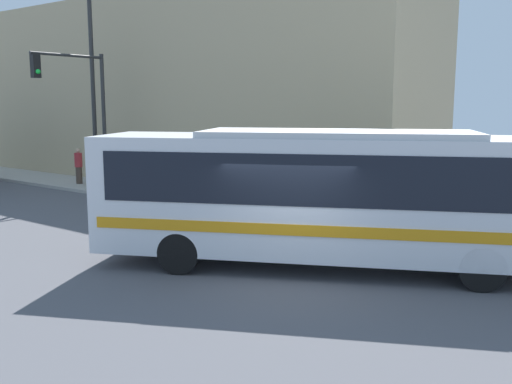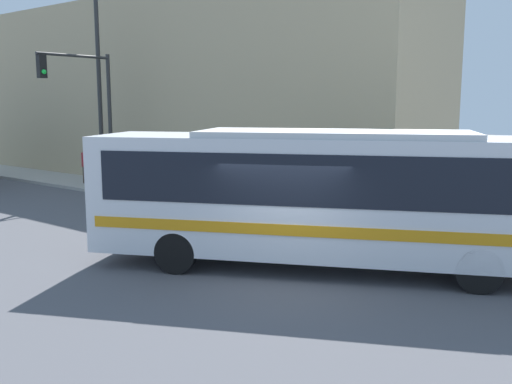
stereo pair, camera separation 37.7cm
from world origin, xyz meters
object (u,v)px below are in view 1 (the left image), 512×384
at_px(fire_hydrant, 248,199).
at_px(pedestrian_near_corner, 180,174).
at_px(pedestrian_mid_block, 79,166).
at_px(city_bus, 336,190).
at_px(street_lamp, 84,73).
at_px(traffic_light_pole, 81,98).
at_px(parking_meter, 201,181).

distance_m(fire_hydrant, pedestrian_near_corner, 3.70).
relative_size(fire_hydrant, pedestrian_near_corner, 0.42).
distance_m(pedestrian_near_corner, pedestrian_mid_block, 6.37).
xyz_separation_m(city_bus, fire_hydrant, (3.86, 5.47, -1.30)).
distance_m(city_bus, street_lamp, 14.68).
distance_m(fire_hydrant, traffic_light_pole, 8.41).
height_order(traffic_light_pole, street_lamp, street_lamp).
bearing_deg(street_lamp, fire_hydrant, -89.01).
height_order(city_bus, pedestrian_near_corner, city_bus).
relative_size(fire_hydrant, pedestrian_mid_block, 0.48).
relative_size(parking_meter, pedestrian_mid_block, 0.75).
xyz_separation_m(street_lamp, pedestrian_near_corner, (0.58, -4.76, -3.88)).
bearing_deg(traffic_light_pole, city_bus, -102.56).
relative_size(traffic_light_pole, street_lamp, 0.69).
relative_size(city_bus, pedestrian_mid_block, 6.83).
height_order(fire_hydrant, parking_meter, parking_meter).
height_order(street_lamp, pedestrian_near_corner, street_lamp).
bearing_deg(street_lamp, traffic_light_pole, -136.27).
bearing_deg(street_lamp, parking_meter, -88.67).
bearing_deg(city_bus, fire_hydrant, 28.75).
bearing_deg(pedestrian_mid_block, pedestrian_near_corner, -90.69).
relative_size(city_bus, pedestrian_near_corner, 5.97).
relative_size(fire_hydrant, street_lamp, 0.09).
relative_size(fire_hydrant, parking_meter, 0.64).
bearing_deg(fire_hydrant, pedestrian_near_corner, 83.08).
distance_m(city_bus, pedestrian_near_corner, 10.09).
height_order(street_lamp, pedestrian_mid_block, street_lamp).
bearing_deg(traffic_light_pole, pedestrian_near_corner, -70.95).
distance_m(traffic_light_pole, street_lamp, 1.49).
relative_size(parking_meter, pedestrian_near_corner, 0.65).
bearing_deg(traffic_light_pole, fire_hydrant, -82.97).
distance_m(city_bus, pedestrian_mid_block, 16.10).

